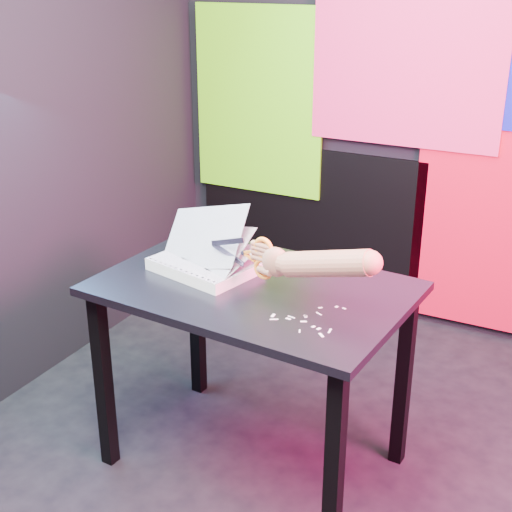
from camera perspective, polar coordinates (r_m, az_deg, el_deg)
The scene contains 7 objects.
room at distance 2.16m, azimuth 7.29°, elevation 10.40°, with size 3.01×3.01×2.71m.
backdrop at distance 3.60m, azimuth 16.28°, elevation 8.09°, with size 2.88×0.05×2.08m.
work_table at distance 2.54m, azimuth -0.19°, elevation -4.48°, with size 1.11×0.78×0.75m.
printout_stack at distance 2.60m, azimuth -4.13°, elevation -0.63°, with size 0.40×0.33×0.27m.
scissors at distance 2.39m, azimuth 0.24°, elevation -0.09°, with size 0.27×0.06×0.15m.
hand_forearm at distance 2.25m, azimuth 4.99°, elevation -0.58°, with size 0.47×0.14×0.18m.
paper_clippings at distance 2.25m, azimuth 4.13°, elevation -5.15°, with size 0.21×0.23×0.00m.
Camera 1 is at (0.73, -1.98, 1.79)m, focal length 50.00 mm.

